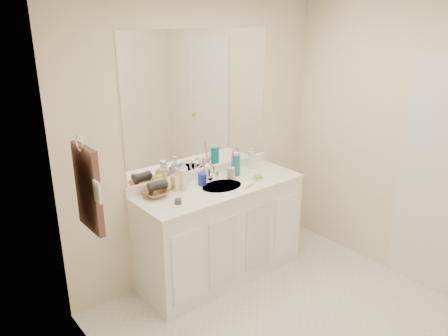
% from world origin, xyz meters
% --- Properties ---
extents(floor, '(2.60, 2.60, 0.00)m').
position_xyz_m(floor, '(0.00, 0.00, 0.00)').
color(floor, silver).
rests_on(floor, ground).
extents(wall_back, '(2.60, 0.02, 2.40)m').
position_xyz_m(wall_back, '(0.00, 1.30, 1.20)').
color(wall_back, beige).
rests_on(wall_back, floor).
extents(wall_left, '(0.02, 2.60, 2.40)m').
position_xyz_m(wall_left, '(-1.30, 0.00, 1.20)').
color(wall_left, beige).
rests_on(wall_left, floor).
extents(wall_right, '(0.02, 2.60, 2.40)m').
position_xyz_m(wall_right, '(1.30, 0.00, 1.20)').
color(wall_right, beige).
rests_on(wall_right, floor).
extents(vanity_cabinet, '(1.50, 0.55, 0.85)m').
position_xyz_m(vanity_cabinet, '(0.00, 1.02, 0.42)').
color(vanity_cabinet, white).
rests_on(vanity_cabinet, floor).
extents(countertop, '(1.52, 0.57, 0.03)m').
position_xyz_m(countertop, '(0.00, 1.02, 0.86)').
color(countertop, white).
rests_on(countertop, vanity_cabinet).
extents(backsplash, '(1.52, 0.03, 0.08)m').
position_xyz_m(backsplash, '(0.00, 1.29, 0.92)').
color(backsplash, white).
rests_on(backsplash, countertop).
extents(sink_basin, '(0.37, 0.37, 0.02)m').
position_xyz_m(sink_basin, '(0.00, 1.00, 0.87)').
color(sink_basin, '#B8B4A1').
rests_on(sink_basin, countertop).
extents(faucet, '(0.02, 0.02, 0.11)m').
position_xyz_m(faucet, '(0.00, 1.18, 0.94)').
color(faucet, silver).
rests_on(faucet, countertop).
extents(mirror, '(1.48, 0.01, 1.20)m').
position_xyz_m(mirror, '(0.00, 1.29, 1.56)').
color(mirror, white).
rests_on(mirror, wall_back).
extents(blue_mug, '(0.09, 0.09, 0.10)m').
position_xyz_m(blue_mug, '(-0.11, 1.13, 0.93)').
color(blue_mug, '#1723A0').
rests_on(blue_mug, countertop).
extents(tan_cup, '(0.09, 0.09, 0.10)m').
position_xyz_m(tan_cup, '(0.18, 1.10, 0.93)').
color(tan_cup, '#BCB284').
rests_on(tan_cup, countertop).
extents(toothbrush, '(0.02, 0.04, 0.21)m').
position_xyz_m(toothbrush, '(0.19, 1.10, 1.03)').
color(toothbrush, '#FF437D').
rests_on(toothbrush, tan_cup).
extents(mouthwash_bottle, '(0.10, 0.10, 0.19)m').
position_xyz_m(mouthwash_bottle, '(0.27, 1.13, 0.98)').
color(mouthwash_bottle, '#0A7882').
rests_on(mouthwash_bottle, countertop).
extents(clear_pump_bottle, '(0.07, 0.07, 0.17)m').
position_xyz_m(clear_pump_bottle, '(0.50, 1.18, 0.96)').
color(clear_pump_bottle, silver).
rests_on(clear_pump_bottle, countertop).
extents(soap_dish, '(0.10, 0.09, 0.01)m').
position_xyz_m(soap_dish, '(0.35, 0.92, 0.89)').
color(soap_dish, silver).
rests_on(soap_dish, countertop).
extents(green_soap, '(0.08, 0.07, 0.02)m').
position_xyz_m(green_soap, '(0.35, 0.92, 0.90)').
color(green_soap, '#75D634').
rests_on(green_soap, soap_dish).
extents(orange_comb, '(0.13, 0.06, 0.01)m').
position_xyz_m(orange_comb, '(0.17, 0.85, 0.88)').
color(orange_comb, orange).
rests_on(orange_comb, countertop).
extents(dark_jar, '(0.07, 0.07, 0.04)m').
position_xyz_m(dark_jar, '(-0.50, 0.93, 0.90)').
color(dark_jar, '#35343B').
rests_on(dark_jar, countertop).
extents(extra_white_bottle, '(0.06, 0.06, 0.18)m').
position_xyz_m(extra_white_bottle, '(-0.30, 1.13, 0.97)').
color(extra_white_bottle, white).
rests_on(extra_white_bottle, countertop).
extents(soap_bottle_white, '(0.10, 0.10, 0.22)m').
position_xyz_m(soap_bottle_white, '(-0.24, 1.23, 0.99)').
color(soap_bottle_white, silver).
rests_on(soap_bottle_white, countertop).
extents(soap_bottle_cream, '(0.09, 0.09, 0.19)m').
position_xyz_m(soap_bottle_cream, '(-0.33, 1.19, 0.97)').
color(soap_bottle_cream, beige).
rests_on(soap_bottle_cream, countertop).
extents(soap_bottle_yellow, '(0.14, 0.14, 0.15)m').
position_xyz_m(soap_bottle_yellow, '(-0.42, 1.23, 0.96)').
color(soap_bottle_yellow, '#CDC94F').
rests_on(soap_bottle_yellow, countertop).
extents(wicker_basket, '(0.20, 0.20, 0.05)m').
position_xyz_m(wicker_basket, '(-0.55, 1.16, 0.90)').
color(wicker_basket, brown).
rests_on(wicker_basket, countertop).
extents(hair_dryer, '(0.16, 0.09, 0.08)m').
position_xyz_m(hair_dryer, '(-0.53, 1.16, 0.97)').
color(hair_dryer, black).
rests_on(hair_dryer, wicker_basket).
extents(towel_ring, '(0.01, 0.11, 0.11)m').
position_xyz_m(towel_ring, '(-1.27, 0.77, 1.55)').
color(towel_ring, silver).
rests_on(towel_ring, wall_left).
extents(hand_towel, '(0.04, 0.32, 0.55)m').
position_xyz_m(hand_towel, '(-1.25, 0.77, 1.25)').
color(hand_towel, '#37231D').
rests_on(hand_towel, towel_ring).
extents(switch_plate, '(0.01, 0.08, 0.13)m').
position_xyz_m(switch_plate, '(-1.27, 0.57, 1.30)').
color(switch_plate, white).
rests_on(switch_plate, wall_left).
extents(door, '(0.02, 0.82, 2.00)m').
position_xyz_m(door, '(1.29, -0.30, 1.00)').
color(door, silver).
rests_on(door, floor).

